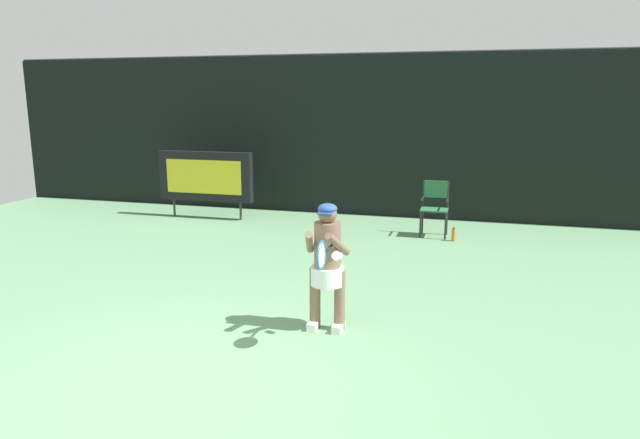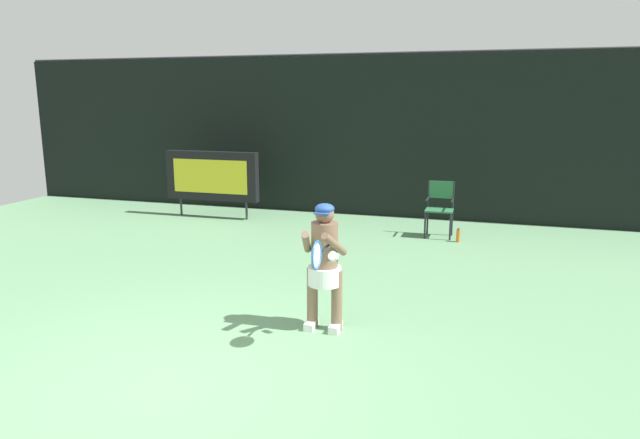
{
  "view_description": "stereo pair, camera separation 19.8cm",
  "coord_description": "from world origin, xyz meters",
  "px_view_note": "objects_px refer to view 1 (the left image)",
  "views": [
    {
      "loc": [
        2.72,
        -4.44,
        2.7
      ],
      "look_at": [
        0.64,
        2.97,
        1.05
      ],
      "focal_mm": 32.28,
      "sensor_mm": 36.0,
      "label": 1
    },
    {
      "loc": [
        2.91,
        -4.38,
        2.7
      ],
      "look_at": [
        0.64,
        2.97,
        1.05
      ],
      "focal_mm": 32.28,
      "sensor_mm": 36.0,
      "label": 2
    }
  ],
  "objects_px": {
    "scoreboard": "(206,176)",
    "water_bottle": "(453,235)",
    "umpire_chair": "(435,205)",
    "tennis_player": "(327,261)",
    "tennis_racket": "(322,255)"
  },
  "relations": [
    {
      "from": "scoreboard",
      "to": "water_bottle",
      "type": "xyz_separation_m",
      "value": [
        5.5,
        -0.69,
        -0.82
      ]
    },
    {
      "from": "scoreboard",
      "to": "umpire_chair",
      "type": "height_order",
      "value": "scoreboard"
    },
    {
      "from": "water_bottle",
      "to": "tennis_player",
      "type": "bearing_deg",
      "value": -104.56
    },
    {
      "from": "tennis_player",
      "to": "tennis_racket",
      "type": "bearing_deg",
      "value": -80.23
    },
    {
      "from": "umpire_chair",
      "to": "tennis_player",
      "type": "distance_m",
      "value": 5.15
    },
    {
      "from": "tennis_player",
      "to": "water_bottle",
      "type": "bearing_deg",
      "value": 75.44
    },
    {
      "from": "umpire_chair",
      "to": "tennis_racket",
      "type": "relative_size",
      "value": 1.79
    },
    {
      "from": "umpire_chair",
      "to": "water_bottle",
      "type": "bearing_deg",
      "value": -41.9
    },
    {
      "from": "water_bottle",
      "to": "scoreboard",
      "type": "bearing_deg",
      "value": 172.81
    },
    {
      "from": "tennis_racket",
      "to": "water_bottle",
      "type": "bearing_deg",
      "value": 88.93
    },
    {
      "from": "scoreboard",
      "to": "tennis_racket",
      "type": "bearing_deg",
      "value": -53.95
    },
    {
      "from": "water_bottle",
      "to": "tennis_racket",
      "type": "xyz_separation_m",
      "value": [
        -1.12,
        -5.32,
        0.95
      ]
    },
    {
      "from": "tennis_racket",
      "to": "tennis_player",
      "type": "bearing_deg",
      "value": 110.63
    },
    {
      "from": "scoreboard",
      "to": "umpire_chair",
      "type": "relative_size",
      "value": 2.04
    },
    {
      "from": "umpire_chair",
      "to": "water_bottle",
      "type": "distance_m",
      "value": 0.73
    }
  ]
}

